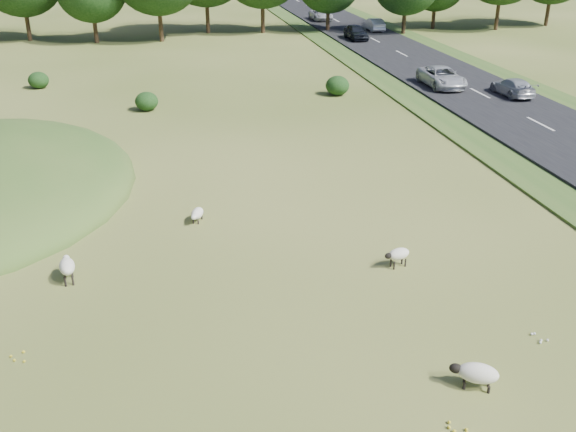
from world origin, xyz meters
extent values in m
plane|color=#40551A|center=(0.00, 20.00, 0.00)|extent=(160.00, 160.00, 0.00)
cube|color=black|center=(20.00, 30.00, 0.12)|extent=(8.00, 150.00, 0.25)
cylinder|color=black|center=(-15.94, 56.24, 1.80)|extent=(0.44, 0.44, 3.61)
cylinder|color=black|center=(-8.82, 53.43, 1.51)|extent=(0.44, 0.44, 3.02)
cylinder|color=black|center=(-2.08, 52.98, 1.95)|extent=(0.44, 0.44, 3.90)
cylinder|color=black|center=(3.25, 57.90, 2.11)|extent=(0.44, 0.44, 4.22)
cylinder|color=black|center=(9.45, 56.94, 1.97)|extent=(0.44, 0.44, 3.94)
cylinder|color=black|center=(16.87, 56.01, 1.54)|extent=(0.44, 0.44, 3.09)
cylinder|color=black|center=(24.77, 52.46, 1.56)|extent=(0.44, 0.44, 3.12)
cylinder|color=black|center=(29.90, 56.26, 1.47)|extent=(0.44, 0.44, 2.93)
cylinder|color=black|center=(36.86, 53.95, 2.08)|extent=(0.44, 0.44, 4.16)
cylinder|color=black|center=(44.55, 55.89, 1.87)|extent=(0.44, 0.44, 3.74)
ellipsoid|color=black|center=(-3.50, 24.69, 0.62)|extent=(1.52, 1.52, 1.25)
ellipsoid|color=black|center=(10.03, 26.39, 0.70)|extent=(1.71, 1.71, 1.40)
ellipsoid|color=black|center=(-11.53, 32.81, 0.62)|extent=(1.51, 1.51, 1.24)
ellipsoid|color=beige|center=(5.21, -5.67, 0.48)|extent=(1.21, 0.98, 0.55)
ellipsoid|color=black|center=(4.69, -5.42, 0.51)|extent=(0.43, 0.39, 0.28)
cylinder|color=black|center=(4.87, -5.66, 0.10)|extent=(0.08, 0.08, 0.20)
cylinder|color=black|center=(4.99, -5.42, 0.10)|extent=(0.08, 0.08, 0.20)
cylinder|color=black|center=(5.43, -5.93, 0.10)|extent=(0.08, 0.08, 0.20)
cylinder|color=black|center=(5.55, -5.69, 0.10)|extent=(0.08, 0.08, 0.20)
ellipsoid|color=beige|center=(-6.05, 2.21, 0.60)|extent=(0.65, 1.04, 0.50)
ellipsoid|color=silver|center=(-6.13, 2.74, 0.64)|extent=(0.28, 0.35, 0.25)
cylinder|color=black|center=(-6.22, 2.48, 0.18)|extent=(0.07, 0.07, 0.35)
cylinder|color=black|center=(-5.98, 2.51, 0.18)|extent=(0.07, 0.07, 0.35)
cylinder|color=black|center=(-6.13, 1.92, 0.18)|extent=(0.07, 0.07, 0.35)
cylinder|color=black|center=(-5.89, 1.95, 0.18)|extent=(0.07, 0.07, 0.35)
ellipsoid|color=beige|center=(5.46, 1.05, 0.52)|extent=(0.92, 0.65, 0.43)
ellipsoid|color=black|center=(5.03, 0.93, 0.55)|extent=(0.32, 0.27, 0.22)
cylinder|color=black|center=(5.26, 0.89, 0.15)|extent=(0.06, 0.06, 0.31)
cylinder|color=black|center=(5.20, 1.09, 0.15)|extent=(0.06, 0.06, 0.31)
cylinder|color=black|center=(5.73, 1.02, 0.15)|extent=(0.06, 0.06, 0.31)
cylinder|color=black|center=(5.67, 1.22, 0.15)|extent=(0.06, 0.06, 0.31)
ellipsoid|color=beige|center=(-1.37, 6.35, 0.37)|extent=(0.73, 0.95, 0.43)
ellipsoid|color=silver|center=(-1.54, 5.93, 0.40)|extent=(0.29, 0.33, 0.22)
cylinder|color=black|center=(-1.36, 6.08, 0.08)|extent=(0.06, 0.06, 0.16)
cylinder|color=black|center=(-1.56, 6.16, 0.08)|extent=(0.06, 0.06, 0.16)
cylinder|color=black|center=(-1.18, 6.54, 0.08)|extent=(0.06, 0.06, 0.16)
cylinder|color=black|center=(-1.37, 6.62, 0.08)|extent=(0.06, 0.06, 0.16)
imported|color=silver|center=(18.10, 26.53, 0.96)|extent=(2.36, 5.13, 1.43)
imported|color=silver|center=(18.10, 64.35, 0.94)|extent=(2.29, 4.96, 1.38)
imported|color=#ADAEB5|center=(21.90, 22.97, 0.86)|extent=(1.71, 4.21, 1.22)
imported|color=black|center=(18.10, 48.78, 1.01)|extent=(1.80, 4.46, 1.52)
imported|color=black|center=(21.90, 79.90, 0.88)|extent=(1.76, 4.34, 1.26)
imported|color=white|center=(21.90, 54.39, 0.94)|extent=(1.47, 4.20, 1.39)
camera|label=1|loc=(-2.33, -18.11, 11.21)|focal=40.00mm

